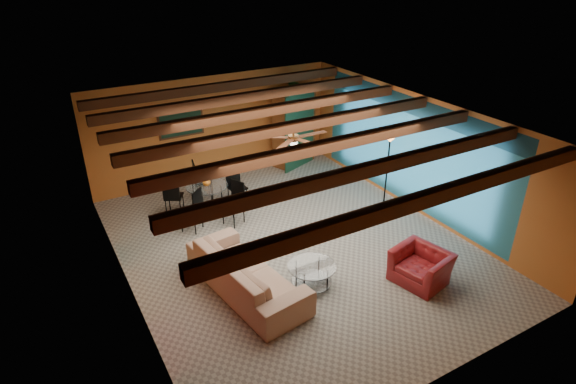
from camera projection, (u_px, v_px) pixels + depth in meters
room at (290, 136)px, 8.88m from camera, size 6.52×8.01×2.71m
sofa at (247, 272)px, 8.40m from camera, size 1.38×2.72×0.76m
armchair at (421, 266)px, 8.68m from camera, size 1.03×1.12×0.62m
coffee_table at (312, 275)px, 8.59m from camera, size 1.04×1.04×0.45m
dining_table at (208, 194)px, 10.86m from camera, size 2.09×2.09×0.99m
armoire at (294, 128)px, 13.23m from camera, size 1.32×0.98×2.09m
floor_lamp at (387, 172)px, 10.84m from camera, size 0.48×0.48×1.90m
ceiling_fan at (293, 138)px, 8.80m from camera, size 1.50×1.50×0.44m
painting at (181, 123)px, 11.78m from camera, size 1.05×0.03×0.65m
potted_plant at (294, 82)px, 12.65m from camera, size 0.55×0.52×0.48m
vase at (205, 170)px, 10.59m from camera, size 0.19×0.19×0.18m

